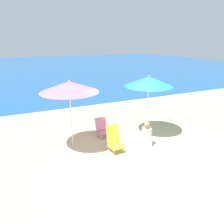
{
  "coord_description": "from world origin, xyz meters",
  "views": [
    {
      "loc": [
        -3.51,
        -5.3,
        3.36
      ],
      "look_at": [
        -0.46,
        1.19,
        1.0
      ],
      "focal_mm": 35.0,
      "sensor_mm": 36.0,
      "label": 1
    }
  ],
  "objects": [
    {
      "name": "ground_plane",
      "position": [
        0.0,
        0.0,
        0.0
      ],
      "size": [
        60.0,
        60.0,
        0.0
      ],
      "primitive_type": "plane",
      "color": "#C6B284"
    },
    {
      "name": "beach_chair_yellow",
      "position": [
        -0.77,
        0.38,
        0.37
      ],
      "size": [
        0.47,
        0.57,
        0.83
      ],
      "rotation": [
        0.0,
        0.0,
        0.08
      ],
      "color": "silver",
      "rests_on": "ground"
    },
    {
      "name": "beach_umbrella_teal",
      "position": [
        0.97,
        1.15,
        1.96
      ],
      "size": [
        1.74,
        1.74,
        2.18
      ],
      "color": "white",
      "rests_on": "ground"
    },
    {
      "name": "beach_chair_pink",
      "position": [
        -0.7,
        1.53,
        0.34
      ],
      "size": [
        0.48,
        0.53,
        0.69
      ],
      "rotation": [
        0.0,
        0.0,
        0.09
      ],
      "color": "silver",
      "rests_on": "ground"
    },
    {
      "name": "beach_umbrella_pink",
      "position": [
        -1.89,
        1.23,
        2.0
      ],
      "size": [
        1.83,
        1.83,
        2.21
      ],
      "color": "white",
      "rests_on": "ground"
    },
    {
      "name": "sea_water",
      "position": [
        0.0,
        25.49,
        0.0
      ],
      "size": [
        60.0,
        40.0,
        0.01
      ],
      "color": "#1E5699",
      "rests_on": "ground"
    },
    {
      "name": "person_seated_near",
      "position": [
        0.38,
        0.26,
        0.33
      ],
      "size": [
        0.52,
        0.54,
        0.82
      ],
      "rotation": [
        0.0,
        0.0,
        -0.53
      ],
      "color": "silver",
      "rests_on": "ground"
    },
    {
      "name": "water_bottle",
      "position": [
        2.58,
        1.72,
        0.09
      ],
      "size": [
        0.07,
        0.07,
        0.23
      ],
      "color": "#8CCCEA",
      "rests_on": "ground"
    }
  ]
}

